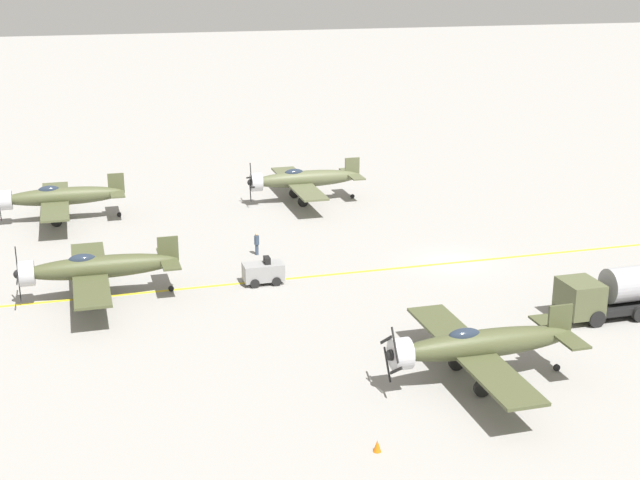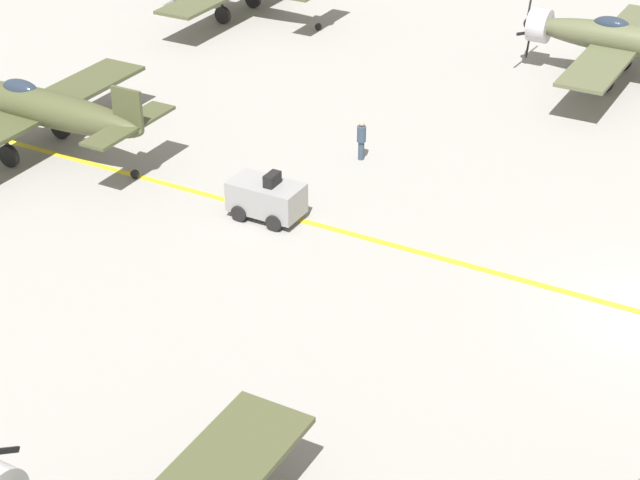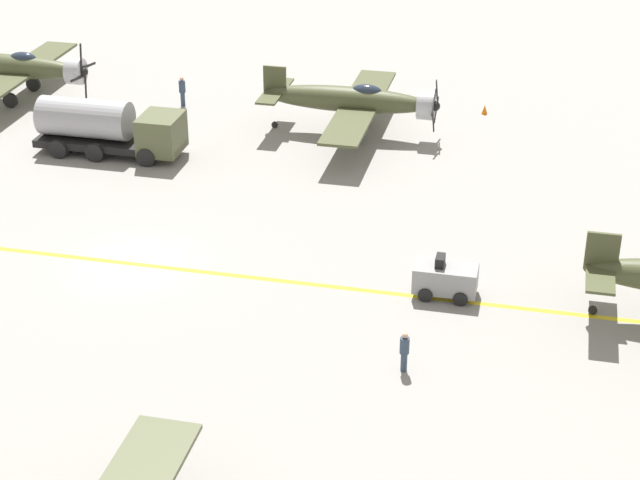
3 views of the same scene
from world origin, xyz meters
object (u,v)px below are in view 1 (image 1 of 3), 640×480
Objects in this scene: airplane_mid_left at (477,345)px; airplane_mid_right at (302,179)px; airplane_far_right at (59,197)px; ground_crew_inspecting at (257,243)px; airplane_far_center at (95,268)px; fuel_tanker at (624,291)px; traffic_cone at (377,446)px; tow_tractor at (263,272)px.

airplane_mid_left is 1.00× the size of airplane_mid_right.
ground_crew_inspecting is (-12.58, -13.43, -1.13)m from airplane_far_right.
airplane_mid_left is at bearing -164.07° from ground_crew_inspecting.
airplane_mid_left is (-16.87, -17.75, 0.00)m from airplane_far_center.
fuel_tanker is 21.80m from traffic_cone.
airplane_far_center reaches higher than traffic_cone.
airplane_far_right is at bearing 21.16° from airplane_far_center.
airplane_far_right is 1.50× the size of fuel_tanker.
airplane_mid_left is 8.65m from traffic_cone.
airplane_mid_right is 7.40× the size of ground_crew_inspecting.
airplane_far_center is 1.00× the size of airplane_far_right.
airplane_far_right is at bearing 17.12° from airplane_mid_left.
airplane_mid_left is 4.62× the size of tow_tractor.
airplane_mid_right reaches higher than fuel_tanker.
ground_crew_inspecting is 2.95× the size of traffic_cone.
airplane_mid_left is 18.22m from tow_tractor.
fuel_tanker is at bearing -61.02° from traffic_cone.
tow_tractor is 21.59m from traffic_cone.
airplane_far_center is at bearing 69.43° from fuel_tanker.
airplane_far_right is at bearing 17.93° from traffic_cone.
ground_crew_inspecting is (5.65, -11.33, -1.13)m from airplane_far_center.
airplane_mid_right is (35.47, -0.33, 0.00)m from airplane_mid_left.
ground_crew_inspecting is at bearing -128.36° from airplane_far_right.
airplane_far_right is (18.23, 2.10, 0.00)m from airplane_far_center.
traffic_cone is (-4.89, 6.92, -1.74)m from airplane_mid_left.
traffic_cone is at bearing 118.98° from fuel_tanker.
airplane_mid_right is 4.62× the size of tow_tractor.
tow_tractor is at bearing 147.37° from airplane_mid_right.
airplane_far_right is at bearing 47.37° from fuel_tanker.
ground_crew_inspecting reaches higher than traffic_cone.
traffic_cone is at bearing -138.93° from airplane_far_center.
airplane_mid_right is at bearing -10.17° from traffic_cone.
airplane_mid_left is at bearing -118.94° from airplane_far_center.
traffic_cone is (-21.58, -0.30, -0.52)m from tow_tractor.
tow_tractor is at bearing 11.00° from airplane_mid_left.
tow_tractor is (-18.41, -12.64, -1.22)m from airplane_far_right.
airplane_far_center is 21.82× the size of traffic_cone.
fuel_tanker is 25.08m from ground_crew_inspecting.
tow_tractor reaches higher than ground_crew_inspecting.
ground_crew_inspecting is at bearing 3.55° from airplane_mid_left.
airplane_far_center is 24.49m from airplane_mid_left.
ground_crew_inspecting is at bearing 47.73° from fuel_tanker.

